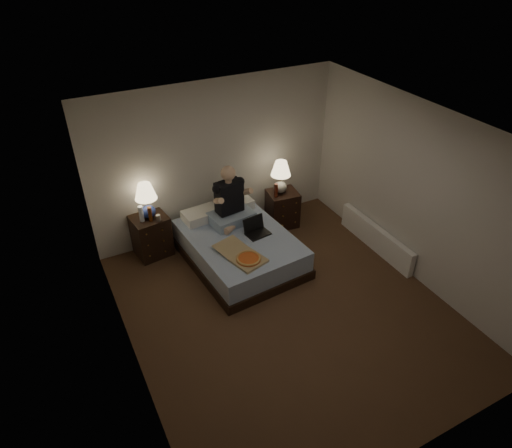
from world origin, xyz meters
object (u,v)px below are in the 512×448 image
nightstand_left (151,235)px  bed (240,248)px  radiator (376,238)px  nightstand_right (282,209)px  lamp_left (147,201)px  laptop (258,228)px  soda_can (158,218)px  beer_bottle_left (150,214)px  beer_bottle_right (276,190)px  person (231,196)px  lamp_right (281,177)px  water_bottle (141,214)px  pizza_box (249,259)px

nightstand_left → bed: bearing=-43.0°
nightstand_left → radiator: nightstand_left is taller
nightstand_right → lamp_left: lamp_left is taller
laptop → radiator: (1.76, -0.61, -0.38)m
soda_can → beer_bottle_left: bearing=151.0°
beer_bottle_right → person: (-0.84, -0.11, 0.19)m
beer_bottle_left → beer_bottle_right: (2.01, -0.18, -0.04)m
lamp_right → water_bottle: bearing=176.4°
soda_can → person: size_ratio=0.11×
pizza_box → beer_bottle_left: bearing=110.8°
nightstand_left → water_bottle: 0.47m
nightstand_left → lamp_right: size_ratio=1.18×
water_bottle → person: size_ratio=0.27×
lamp_left → radiator: bearing=-25.7°
nightstand_left → lamp_right: 2.23m
beer_bottle_left → beer_bottle_right: 2.02m
beer_bottle_left → radiator: bearing=-24.0°
soda_can → beer_bottle_right: 1.91m
soda_can → beer_bottle_left: beer_bottle_left is taller
nightstand_right → radiator: nightstand_right is taller
nightstand_left → nightstand_right: 2.20m
nightstand_right → laptop: (-0.81, -0.66, 0.27)m
water_bottle → lamp_left: bearing=27.4°
lamp_left → pizza_box: size_ratio=0.74×
beer_bottle_right → person: person is taller
lamp_left → soda_can: lamp_left is taller
soda_can → radiator: size_ratio=0.06×
nightstand_right → person: (-1.01, -0.17, 0.61)m
nightstand_right → beer_bottle_left: bearing=-175.8°
water_bottle → laptop: size_ratio=0.74×
water_bottle → beer_bottle_left: 0.13m
soda_can → laptop: size_ratio=0.29×
nightstand_left → lamp_right: bearing=-12.7°
water_bottle → laptop: bearing=-29.2°
pizza_box → nightstand_left: bearing=108.9°
bed → laptop: bearing=-23.4°
nightstand_right → lamp_right: size_ratio=1.11×
water_bottle → beer_bottle_right: 2.14m
bed → lamp_right: size_ratio=3.28×
beer_bottle_left → laptop: beer_bottle_left is taller
person → radiator: size_ratio=0.58×
water_bottle → beer_bottle_left: water_bottle is taller
person → radiator: 2.37m
water_bottle → pizza_box: (1.07, -1.34, -0.29)m
soda_can → beer_bottle_right: size_ratio=0.43×
water_bottle → nightstand_left: bearing=26.1°
beer_bottle_left → pizza_box: 1.63m
soda_can → nightstand_right: bearing=-1.8°
beer_bottle_left → radiator: (3.13, -1.39, -0.58)m
lamp_left → pizza_box: (0.95, -1.40, -0.44)m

